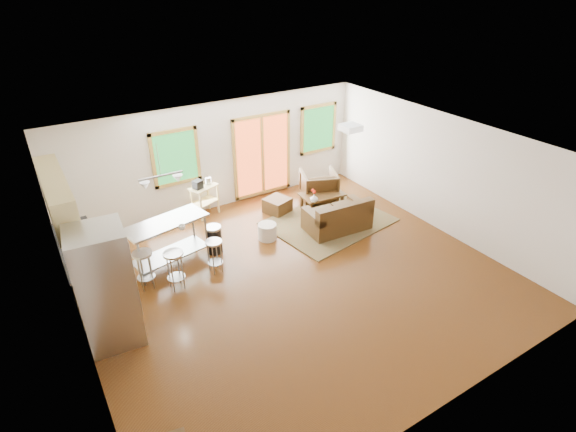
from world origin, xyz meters
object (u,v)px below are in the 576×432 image
loveseat (338,218)px  refrigerator (107,287)px  kitchen_cart (203,190)px  rug (329,221)px  coffee_table (322,196)px  ottoman (277,205)px  armchair (319,185)px  island (168,236)px

loveseat → refrigerator: (-5.06, -0.86, 0.70)m
refrigerator → kitchen_cart: 4.15m
rug → coffee_table: 0.75m
ottoman → refrigerator: (-4.33, -2.30, 0.82)m
ottoman → kitchen_cart: kitchen_cart is taller
armchair → ottoman: 1.23m
armchair → island: (-4.14, -0.79, 0.25)m
rug → island: bearing=176.0°
rug → armchair: size_ratio=3.07×
armchair → ottoman: bearing=20.9°
ottoman → refrigerator: 4.98m
rug → ottoman: 1.32m
loveseat → coffee_table: bearing=78.3°
rug → kitchen_cart: size_ratio=2.78×
refrigerator → kitchen_cart: (2.78, 3.07, -0.34)m
coffee_table → armchair: bearing=65.2°
loveseat → refrigerator: refrigerator is taller
refrigerator → rug: bearing=18.9°
rug → kitchen_cart: kitchen_cart is taller
rug → refrigerator: refrigerator is taller
loveseat → ottoman: size_ratio=2.75×
rug → refrigerator: 5.35m
armchair → kitchen_cart: bearing=5.8°
loveseat → rug: bearing=87.2°
ottoman → refrigerator: size_ratio=0.27×
rug → island: size_ratio=1.61×
island → kitchen_cart: (1.38, 1.57, -0.03)m
loveseat → ottoman: loveseat is taller
loveseat → island: island is taller
loveseat → armchair: bearing=75.4°
coffee_table → refrigerator: refrigerator is taller
refrigerator → island: 2.08m
loveseat → refrigerator: size_ratio=0.74×
coffee_table → refrigerator: (-5.34, -1.86, 0.64)m
ottoman → kitchen_cart: (-1.56, 0.76, 0.48)m
refrigerator → kitchen_cart: refrigerator is taller
refrigerator → island: bearing=52.2°
loveseat → armchair: 1.52m
coffee_table → kitchen_cart: kitchen_cart is taller
armchair → refrigerator: 6.02m
ottoman → island: size_ratio=0.32×
armchair → loveseat: bearing=92.9°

